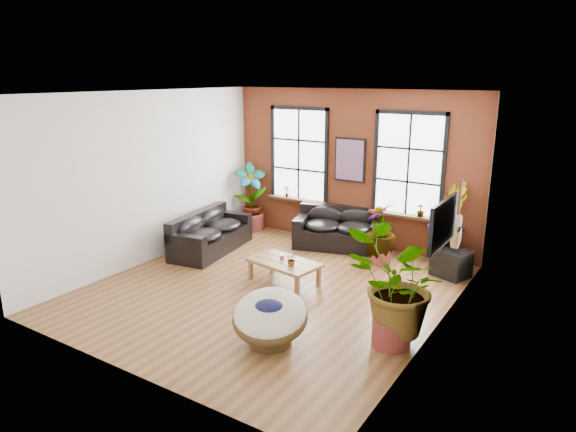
# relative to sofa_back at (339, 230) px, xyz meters

# --- Properties ---
(room) EXTENTS (6.04, 6.54, 3.54)m
(room) POSITION_rel_sofa_back_xyz_m (0.04, -2.69, 1.34)
(room) COLOR brown
(room) RESTS_ON ground
(sofa_back) EXTENTS (2.13, 1.45, 0.89)m
(sofa_back) POSITION_rel_sofa_back_xyz_m (0.00, 0.00, 0.00)
(sofa_back) COLOR black
(sofa_back) RESTS_ON ground
(sofa_left) EXTENTS (1.23, 2.28, 0.86)m
(sofa_left) POSITION_rel_sofa_back_xyz_m (-2.32, -1.78, -0.02)
(sofa_left) COLOR black
(sofa_left) RESTS_ON ground
(coffee_table) EXTENTS (1.44, 0.97, 0.51)m
(coffee_table) POSITION_rel_sofa_back_xyz_m (0.08, -2.44, -0.03)
(coffee_table) COLOR brown
(coffee_table) RESTS_ON ground
(papasan_chair) EXTENTS (1.44, 1.45, 0.82)m
(papasan_chair) POSITION_rel_sofa_back_xyz_m (1.15, -4.47, 0.02)
(papasan_chair) COLOR #483519
(papasan_chair) RESTS_ON ground
(poster) EXTENTS (0.74, 0.06, 0.98)m
(poster) POSITION_rel_sofa_back_xyz_m (0.04, 0.35, 1.55)
(poster) COLOR black
(poster) RESTS_ON room
(tv_wall_unit) EXTENTS (0.13, 1.86, 1.20)m
(tv_wall_unit) POSITION_rel_sofa_back_xyz_m (2.98, -2.24, 1.14)
(tv_wall_unit) COLOR black
(tv_wall_unit) RESTS_ON room
(media_box) EXTENTS (0.78, 0.71, 0.53)m
(media_box) POSITION_rel_sofa_back_xyz_m (2.64, -0.43, -0.14)
(media_box) COLOR black
(media_box) RESTS_ON ground
(pot_back_left) EXTENTS (0.56, 0.56, 0.41)m
(pot_back_left) POSITION_rel_sofa_back_xyz_m (-2.45, 0.02, -0.20)
(pot_back_left) COLOR maroon
(pot_back_left) RESTS_ON ground
(pot_back_right) EXTENTS (0.60, 0.60, 0.39)m
(pot_back_right) POSITION_rel_sofa_back_xyz_m (2.36, 0.14, -0.21)
(pot_back_right) COLOR maroon
(pot_back_right) RESTS_ON ground
(pot_right_wall) EXTENTS (0.65, 0.65, 0.41)m
(pot_right_wall) POSITION_rel_sofa_back_xyz_m (2.66, -3.56, -0.20)
(pot_right_wall) COLOR maroon
(pot_right_wall) RESTS_ON ground
(pot_mid) EXTENTS (0.53, 0.53, 0.33)m
(pot_mid) POSITION_rel_sofa_back_xyz_m (1.20, -0.50, -0.24)
(pot_mid) COLOR maroon
(pot_mid) RESTS_ON ground
(floor_plant_back_left) EXTENTS (0.97, 0.97, 1.55)m
(floor_plant_back_left) POSITION_rel_sofa_back_xyz_m (-2.48, 0.00, 0.52)
(floor_plant_back_left) COLOR #2B4913
(floor_plant_back_left) RESTS_ON ground
(floor_plant_back_right) EXTENTS (0.92, 1.04, 1.60)m
(floor_plant_back_right) POSITION_rel_sofa_back_xyz_m (2.33, 0.12, 0.55)
(floor_plant_back_right) COLOR #2B4913
(floor_plant_back_right) RESTS_ON ground
(floor_plant_right_wall) EXTENTS (1.79, 1.82, 1.53)m
(floor_plant_right_wall) POSITION_rel_sofa_back_xyz_m (2.68, -3.53, 0.52)
(floor_plant_right_wall) COLOR #2B4913
(floor_plant_right_wall) RESTS_ON ground
(floor_plant_mid) EXTENTS (0.81, 0.81, 1.16)m
(floor_plant_mid) POSITION_rel_sofa_back_xyz_m (1.19, -0.49, 0.32)
(floor_plant_mid) COLOR #2B4913
(floor_plant_mid) RESTS_ON ground
(table_plant) EXTENTS (0.25, 0.23, 0.24)m
(table_plant) POSITION_rel_sofa_back_xyz_m (0.33, -2.56, 0.15)
(table_plant) COLOR #2B4913
(table_plant) RESTS_ON coffee_table
(sill_plant_left) EXTENTS (0.17, 0.17, 0.27)m
(sill_plant_left) POSITION_rel_sofa_back_xyz_m (-1.61, 0.29, 0.63)
(sill_plant_left) COLOR #2B4913
(sill_plant_left) RESTS_ON room
(sill_plant_right) EXTENTS (0.19, 0.19, 0.27)m
(sill_plant_right) POSITION_rel_sofa_back_xyz_m (1.74, 0.29, 0.63)
(sill_plant_right) COLOR #2B4913
(sill_plant_right) RESTS_ON room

